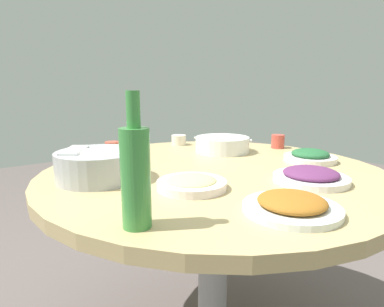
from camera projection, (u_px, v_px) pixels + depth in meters
The scene contains 11 objects.
round_dining_table at pixel (214, 194), 1.22m from camera, with size 1.26×1.26×0.77m.
rice_bowl at pixel (99, 165), 1.06m from camera, with size 0.28×0.28×0.10m.
soup_bowl at pixel (222, 145), 1.52m from camera, with size 0.25×0.25×0.07m.
dish_greens at pixel (310, 156), 1.32m from camera, with size 0.21×0.21×0.05m.
dish_eggplant at pixel (311, 176), 1.03m from camera, with size 0.24×0.24×0.05m.
dish_stirfry at pixel (292, 205), 0.79m from camera, with size 0.24×0.24×0.05m.
dish_noodles at pixel (192, 183), 0.97m from camera, with size 0.21×0.21×0.04m.
green_bottle at pixel (136, 174), 0.68m from camera, with size 0.06×0.06×0.29m.
tea_cup_near at pixel (278, 141), 1.61m from camera, with size 0.06×0.06×0.07m, color #C7473C.
tea_cup_far at pixel (179, 140), 1.70m from camera, with size 0.08×0.08×0.05m, color silver.
tea_cup_side at pixel (112, 147), 1.48m from camera, with size 0.06×0.06×0.05m, color #C3503E.
Camera 1 is at (0.89, -0.76, 1.07)m, focal length 30.05 mm.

